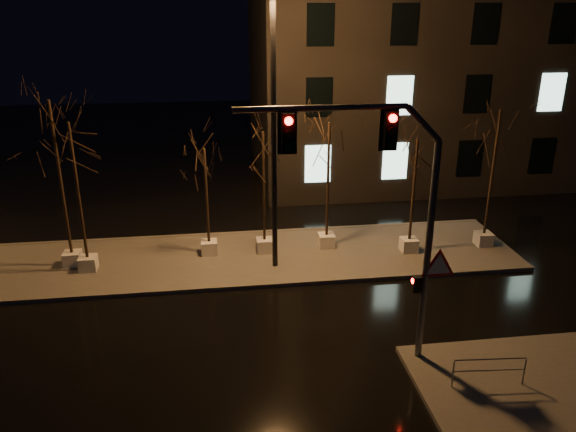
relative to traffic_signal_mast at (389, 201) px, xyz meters
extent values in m
plane|color=black|center=(-3.31, 1.50, -4.99)|extent=(90.00, 90.00, 0.00)
cube|color=#4C4944|center=(-3.31, 7.50, -4.91)|extent=(22.00, 5.00, 0.15)
cube|color=#4C4944|center=(4.19, -2.00, -4.91)|extent=(7.00, 5.00, 0.15)
cube|color=black|center=(10.69, 19.50, 2.51)|extent=(25.00, 12.00, 15.00)
cube|color=silver|center=(-10.12, 7.58, -4.56)|extent=(0.65, 0.65, 0.55)
cylinder|color=black|center=(-10.12, 7.58, -1.34)|extent=(0.11, 0.11, 5.89)
cube|color=silver|center=(-9.44, 7.06, -4.56)|extent=(0.65, 0.65, 0.55)
cylinder|color=black|center=(-9.44, 7.06, -1.70)|extent=(0.11, 0.11, 5.18)
cube|color=silver|center=(-4.81, 7.94, -4.56)|extent=(0.65, 0.65, 0.55)
cylinder|color=black|center=(-4.81, 7.94, -2.35)|extent=(0.11, 0.11, 3.87)
cube|color=silver|center=(-2.55, 7.84, -4.56)|extent=(0.65, 0.65, 0.55)
cylinder|color=black|center=(-2.55, 7.84, -2.05)|extent=(0.11, 0.11, 4.47)
cube|color=silver|center=(0.07, 7.99, -4.56)|extent=(0.65, 0.65, 0.55)
cylinder|color=black|center=(0.07, 7.99, -1.93)|extent=(0.11, 0.11, 4.72)
cube|color=silver|center=(3.36, 7.08, -4.56)|extent=(0.65, 0.65, 0.55)
cylinder|color=black|center=(3.36, 7.08, -2.21)|extent=(0.11, 0.11, 4.16)
cube|color=silver|center=(6.69, 7.26, -4.56)|extent=(0.65, 0.65, 0.55)
cylinder|color=black|center=(6.69, 7.26, -1.68)|extent=(0.11, 0.11, 5.21)
cylinder|color=slate|center=(1.19, 0.00, -1.64)|extent=(0.19, 0.19, 6.39)
cylinder|color=slate|center=(-1.83, 0.01, 2.45)|extent=(4.26, 0.16, 0.15)
cube|color=black|center=(-0.08, 0.00, 1.87)|extent=(0.32, 0.24, 0.96)
cube|color=black|center=(-2.64, 0.01, 1.87)|extent=(0.32, 0.24, 0.96)
cube|color=black|center=(0.96, 0.00, -2.49)|extent=(0.23, 0.19, 0.48)
cone|color=red|center=(1.51, -0.05, -1.96)|extent=(1.11, 0.03, 1.11)
sphere|color=#FF0C07|center=(1.19, 0.00, 2.19)|extent=(0.19, 0.19, 0.19)
cylinder|color=black|center=(-2.28, 6.47, 0.20)|extent=(0.20, 0.20, 10.08)
cylinder|color=slate|center=(1.59, -1.52, -4.44)|extent=(0.04, 0.04, 0.80)
cylinder|color=slate|center=(3.52, -1.67, -4.44)|extent=(0.04, 0.04, 0.80)
cylinder|color=slate|center=(2.56, -1.59, -4.00)|extent=(1.94, 0.19, 0.04)
cylinder|color=slate|center=(2.56, -1.59, -4.35)|extent=(1.94, 0.19, 0.04)
camera|label=1|loc=(-4.44, -13.22, 4.86)|focal=35.00mm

